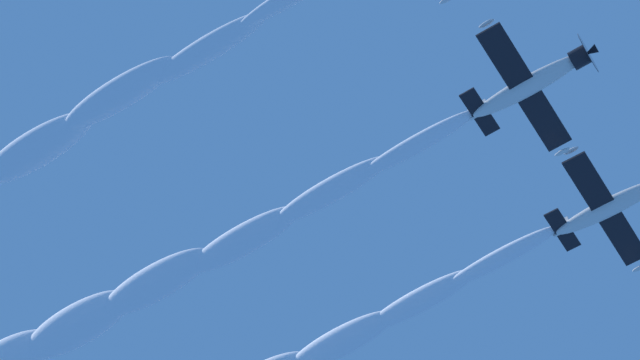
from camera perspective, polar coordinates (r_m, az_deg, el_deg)
airplane_lead at (r=99.13m, az=11.19°, el=-0.96°), size 9.12×8.60×3.00m
airplane_left_wingman at (r=92.41m, az=8.16°, el=3.69°), size 9.12×8.56×2.99m
smoke_trail_left_wingman at (r=101.07m, az=-7.72°, el=-4.71°), size 24.51×36.36×3.66m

